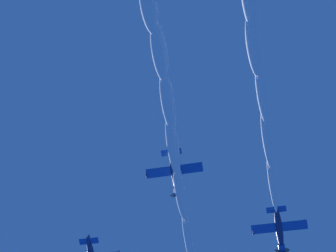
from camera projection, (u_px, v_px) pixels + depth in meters
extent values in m
cube|color=#194CB2|center=(89.00, 241.00, 72.64)|extent=(2.73, 2.72, 0.67)
cube|color=navy|center=(89.00, 240.00, 73.12)|extent=(1.03, 0.94, 1.18)
ellipsoid|color=navy|center=(279.00, 228.00, 73.95)|extent=(5.50, 5.54, 1.25)
cylinder|color=#194CB2|center=(282.00, 247.00, 74.18)|extent=(1.49, 1.47, 1.21)
cone|color=yellow|center=(282.00, 251.00, 74.23)|extent=(0.90, 0.89, 0.58)
cylinder|color=#3F3F47|center=(282.00, 250.00, 74.22)|extent=(1.91, 1.85, 2.63)
cube|color=#194CB2|center=(279.00, 227.00, 73.78)|extent=(6.85, 6.81, 1.52)
ellipsoid|color=navy|center=(254.00, 232.00, 73.15)|extent=(0.83, 0.83, 0.29)
ellipsoid|color=navy|center=(304.00, 222.00, 74.41)|extent=(0.83, 0.83, 0.29)
cube|color=#194CB2|center=(276.00, 209.00, 73.79)|extent=(2.73, 2.72, 0.60)
cube|color=navy|center=(275.00, 208.00, 74.27)|extent=(0.99, 0.98, 1.11)
ellipsoid|color=#1E232D|center=(278.00, 229.00, 74.38)|extent=(1.62, 1.61, 0.76)
ellipsoid|color=navy|center=(174.00, 171.00, 71.22)|extent=(5.48, 5.51, 1.61)
cylinder|color=#194CB2|center=(177.00, 191.00, 71.62)|extent=(1.51, 1.41, 1.24)
cone|color=yellow|center=(178.00, 196.00, 71.70)|extent=(0.90, 0.86, 0.61)
cylinder|color=#3F3F47|center=(178.00, 195.00, 71.68)|extent=(1.98, 1.72, 2.58)
cube|color=#194CB2|center=(174.00, 170.00, 71.03)|extent=(6.86, 6.82, 1.41)
ellipsoid|color=navy|center=(147.00, 175.00, 70.50)|extent=(0.83, 0.82, 0.33)
ellipsoid|color=navy|center=(202.00, 165.00, 71.56)|extent=(0.83, 0.82, 0.33)
cube|color=#194CB2|center=(171.00, 152.00, 70.88)|extent=(2.74, 2.72, 0.58)
cube|color=navy|center=(171.00, 151.00, 71.36)|extent=(1.01, 0.92, 1.18)
ellipsoid|color=#1E232D|center=(174.00, 173.00, 71.66)|extent=(1.62, 1.58, 0.84)
ellipsoid|color=white|center=(188.00, 235.00, 71.38)|extent=(7.14, 7.19, 1.60)
ellipsoid|color=white|center=(180.00, 189.00, 70.46)|extent=(7.33, 7.38, 1.85)
ellipsoid|color=white|center=(173.00, 146.00, 69.88)|extent=(7.51, 7.56, 2.10)
ellipsoid|color=white|center=(168.00, 100.00, 69.22)|extent=(7.70, 7.74, 2.35)
ellipsoid|color=white|center=(159.00, 50.00, 68.46)|extent=(7.88, 7.93, 2.60)
ellipsoid|color=white|center=(148.00, 3.00, 67.65)|extent=(8.07, 8.11, 2.85)
ellipsoid|color=white|center=(272.00, 183.00, 73.34)|extent=(6.96, 7.01, 1.35)
ellipsoid|color=white|center=(266.00, 139.00, 72.54)|extent=(7.14, 7.19, 1.60)
ellipsoid|color=white|center=(262.00, 94.00, 71.78)|extent=(7.33, 7.38, 1.85)
ellipsoid|color=white|center=(252.00, 46.00, 70.97)|extent=(7.51, 7.56, 2.10)
ellipsoid|color=white|center=(249.00, 1.00, 70.52)|extent=(7.70, 7.74, 2.35)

